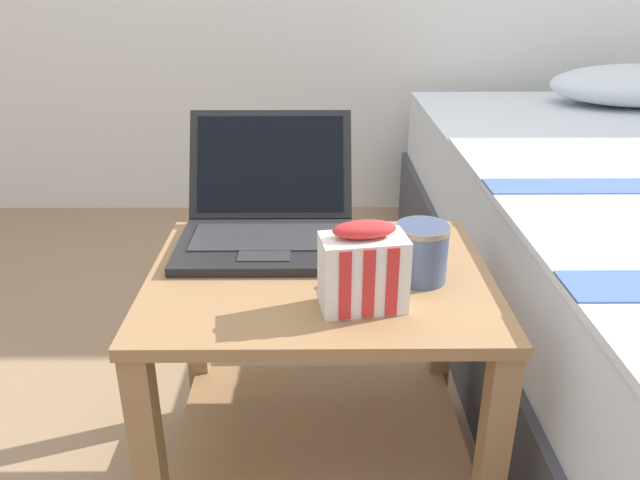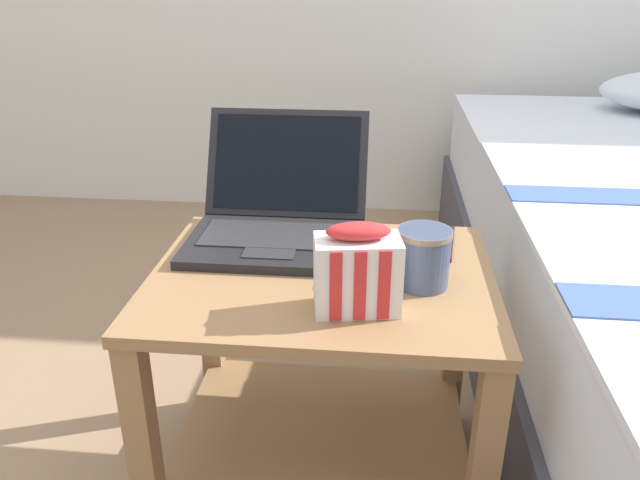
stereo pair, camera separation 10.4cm
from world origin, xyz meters
The scene contains 6 objects.
ground_plane centered at (0.00, 0.00, 0.00)m, with size 8.00×8.00×0.00m, color #937556.
bedside_table centered at (0.00, 0.00, 0.31)m, with size 0.61×0.48×0.49m.
laptop centered at (-0.10, 0.15, 0.53)m, with size 0.34×0.35×0.22m.
mug_front_left centered at (0.17, -0.03, 0.54)m, with size 0.14×0.09×0.10m.
snack_bag centered at (0.07, -0.12, 0.55)m, with size 0.14×0.10×0.15m.
cell_phone centered at (0.21, 0.15, 0.49)m, with size 0.09×0.16×0.01m.
Camera 1 is at (-0.01, -0.99, 0.99)m, focal length 35.00 mm.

